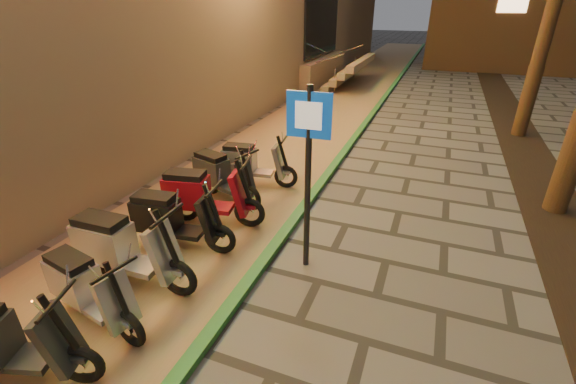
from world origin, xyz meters
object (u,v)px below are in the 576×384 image
at_px(pedestrian_sign, 308,157).
at_px(scooter_10, 202,195).
at_px(scooter_11, 221,175).
at_px(scooter_7, 86,288).
at_px(scooter_6, 1,343).
at_px(scooter_8, 122,248).
at_px(scooter_12, 251,163).
at_px(scooter_9, 172,219).

xyz_separation_m(pedestrian_sign, scooter_10, (-2.11, 0.52, -1.19)).
height_order(scooter_10, scooter_11, scooter_10).
bearing_deg(scooter_11, scooter_7, -69.94).
xyz_separation_m(scooter_10, scooter_11, (-0.19, 0.96, -0.04)).
bearing_deg(scooter_6, scooter_10, 70.77).
bearing_deg(pedestrian_sign, scooter_11, 144.73).
bearing_deg(scooter_6, pedestrian_sign, 35.95).
height_order(scooter_6, scooter_11, scooter_11).
height_order(scooter_6, scooter_7, scooter_6).
bearing_deg(scooter_11, scooter_8, -71.67).
height_order(scooter_7, scooter_8, scooter_8).
relative_size(scooter_8, scooter_12, 1.11).
bearing_deg(scooter_11, pedestrian_sign, -15.77).
bearing_deg(scooter_6, scooter_11, 73.66).
xyz_separation_m(scooter_9, scooter_10, (0.03, 0.83, 0.03)).
bearing_deg(pedestrian_sign, scooter_12, 129.15).
bearing_deg(scooter_9, scooter_7, -96.59).
bearing_deg(scooter_7, scooter_9, 102.00).
height_order(scooter_8, scooter_11, scooter_8).
height_order(scooter_6, scooter_12, scooter_6).
bearing_deg(scooter_9, pedestrian_sign, 0.76).
height_order(scooter_10, scooter_12, scooter_10).
distance_m(scooter_9, scooter_11, 1.80).
relative_size(scooter_10, scooter_11, 1.08).
relative_size(pedestrian_sign, scooter_6, 1.65).
xyz_separation_m(scooter_7, scooter_9, (-0.03, 1.72, 0.03)).
bearing_deg(scooter_9, scooter_10, 80.51).
relative_size(pedestrian_sign, scooter_8, 1.47).
bearing_deg(scooter_9, scooter_11, 87.64).
bearing_deg(scooter_8, scooter_7, -82.06).
distance_m(scooter_6, scooter_11, 4.47).
bearing_deg(scooter_10, scooter_9, -103.23).
distance_m(scooter_6, scooter_12, 5.29).
height_order(scooter_9, scooter_12, scooter_9).
height_order(pedestrian_sign, scooter_12, pedestrian_sign).
relative_size(pedestrian_sign, scooter_12, 1.64).
distance_m(pedestrian_sign, scooter_10, 2.48).
height_order(scooter_6, scooter_8, scooter_8).
distance_m(scooter_7, scooter_8, 0.76).
bearing_deg(scooter_6, scooter_8, 72.75).
relative_size(scooter_6, scooter_10, 0.91).
bearing_deg(scooter_10, scooter_8, -105.21).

